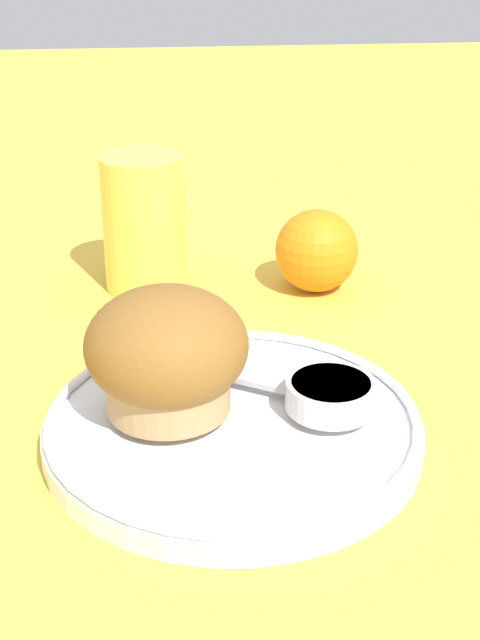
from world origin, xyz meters
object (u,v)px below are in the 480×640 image
Objects in this scene: muffin at (167,354)px; orange_fruit at (317,251)px; butter_knife at (214,370)px; juice_glass at (144,223)px.

muffin is 1.42× the size of orange_fruit.
muffin is 0.64× the size of butter_knife.
muffin is at bearing -121.27° from orange_fruit.
juice_glass is at bearing 93.17° from muffin.
orange_fruit is at bearing -7.65° from juice_glass.
orange_fruit is 0.14m from juice_glass.
butter_knife is at bearing 53.13° from muffin.
orange_fruit is (0.13, 0.21, -0.02)m from muffin.
juice_glass reaches higher than butter_knife.
orange_fruit is at bearing 91.08° from butter_knife.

